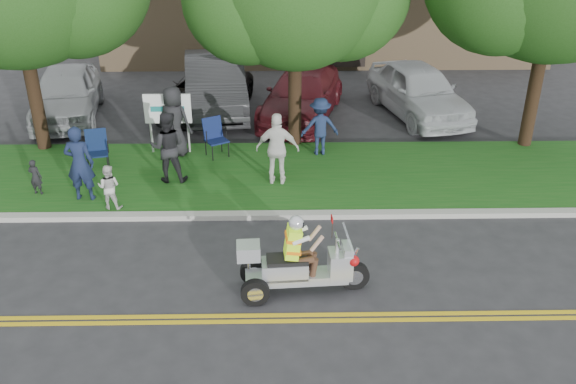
{
  "coord_description": "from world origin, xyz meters",
  "views": [
    {
      "loc": [
        0.02,
        -8.86,
        6.7
      ],
      "look_at": [
        0.22,
        2.0,
        1.17
      ],
      "focal_mm": 38.0,
      "sensor_mm": 36.0,
      "label": 1
    }
  ],
  "objects_px": {
    "spectator_adult_mid": "(168,147)",
    "parked_car_far_left": "(66,93)",
    "trike_scooter": "(298,266)",
    "parked_car_mid": "(203,93)",
    "parked_car_left": "(215,83)",
    "parked_car_right": "(302,95)",
    "spectator_adult_left": "(80,163)",
    "parked_car_far_right": "(418,90)",
    "lawn_chair_a": "(97,147)",
    "spectator_adult_right": "(278,149)",
    "lawn_chair_b": "(215,135)"
  },
  "relations": [
    {
      "from": "lawn_chair_a",
      "to": "spectator_adult_right",
      "type": "height_order",
      "value": "spectator_adult_right"
    },
    {
      "from": "spectator_adult_left",
      "to": "parked_car_mid",
      "type": "relative_size",
      "value": 0.4
    },
    {
      "from": "lawn_chair_b",
      "to": "parked_car_far_right",
      "type": "xyz_separation_m",
      "value": [
        6.17,
        3.35,
        0.14
      ]
    },
    {
      "from": "spectator_adult_left",
      "to": "parked_car_far_left",
      "type": "height_order",
      "value": "spectator_adult_left"
    },
    {
      "from": "lawn_chair_a",
      "to": "spectator_adult_mid",
      "type": "xyz_separation_m",
      "value": [
        1.96,
        -0.79,
        0.32
      ]
    },
    {
      "from": "parked_car_left",
      "to": "parked_car_right",
      "type": "relative_size",
      "value": 1.07
    },
    {
      "from": "parked_car_mid",
      "to": "parked_car_far_right",
      "type": "height_order",
      "value": "parked_car_far_right"
    },
    {
      "from": "parked_car_far_left",
      "to": "parked_car_mid",
      "type": "xyz_separation_m",
      "value": [
        4.23,
        0.45,
        -0.17
      ]
    },
    {
      "from": "parked_car_mid",
      "to": "spectator_adult_left",
      "type": "bearing_deg",
      "value": -91.22
    },
    {
      "from": "parked_car_left",
      "to": "parked_car_right",
      "type": "distance_m",
      "value": 2.91
    },
    {
      "from": "parked_car_right",
      "to": "parked_car_far_right",
      "type": "height_order",
      "value": "parked_car_far_right"
    },
    {
      "from": "lawn_chair_b",
      "to": "spectator_adult_left",
      "type": "height_order",
      "value": "spectator_adult_left"
    },
    {
      "from": "parked_car_left",
      "to": "parked_car_mid",
      "type": "xyz_separation_m",
      "value": [
        -0.38,
        -0.28,
        -0.25
      ]
    },
    {
      "from": "parked_car_left",
      "to": "parked_car_right",
      "type": "bearing_deg",
      "value": -21.99
    },
    {
      "from": "spectator_adult_mid",
      "to": "parked_car_far_right",
      "type": "bearing_deg",
      "value": -146.0
    },
    {
      "from": "parked_car_left",
      "to": "parked_car_mid",
      "type": "relative_size",
      "value": 1.18
    },
    {
      "from": "parked_car_left",
      "to": "parked_car_mid",
      "type": "bearing_deg",
      "value": -151.0
    },
    {
      "from": "parked_car_right",
      "to": "lawn_chair_a",
      "type": "bearing_deg",
      "value": -128.26
    },
    {
      "from": "spectator_adult_right",
      "to": "parked_car_far_right",
      "type": "height_order",
      "value": "spectator_adult_right"
    },
    {
      "from": "lawn_chair_a",
      "to": "spectator_adult_left",
      "type": "xyz_separation_m",
      "value": [
        0.11,
        -1.75,
        0.32
      ]
    },
    {
      "from": "spectator_adult_mid",
      "to": "parked_car_far_left",
      "type": "height_order",
      "value": "spectator_adult_mid"
    },
    {
      "from": "parked_car_left",
      "to": "parked_car_right",
      "type": "xyz_separation_m",
      "value": [
        2.8,
        -0.76,
        -0.16
      ]
    },
    {
      "from": "spectator_adult_right",
      "to": "parked_car_right",
      "type": "bearing_deg",
      "value": -93.78
    },
    {
      "from": "spectator_adult_left",
      "to": "spectator_adult_right",
      "type": "relative_size",
      "value": 1.01
    },
    {
      "from": "trike_scooter",
      "to": "parked_car_left",
      "type": "relative_size",
      "value": 0.45
    },
    {
      "from": "spectator_adult_mid",
      "to": "parked_car_mid",
      "type": "bearing_deg",
      "value": -93.43
    },
    {
      "from": "trike_scooter",
      "to": "parked_car_far_left",
      "type": "relative_size",
      "value": 0.51
    },
    {
      "from": "spectator_adult_left",
      "to": "spectator_adult_mid",
      "type": "bearing_deg",
      "value": -151.13
    },
    {
      "from": "lawn_chair_a",
      "to": "parked_car_left",
      "type": "height_order",
      "value": "parked_car_left"
    },
    {
      "from": "lawn_chair_b",
      "to": "parked_car_mid",
      "type": "relative_size",
      "value": 0.23
    },
    {
      "from": "lawn_chair_a",
      "to": "spectator_adult_right",
      "type": "distance_m",
      "value": 4.73
    },
    {
      "from": "lawn_chair_a",
      "to": "parked_car_far_left",
      "type": "bearing_deg",
      "value": 103.74
    },
    {
      "from": "parked_car_far_left",
      "to": "parked_car_right",
      "type": "relative_size",
      "value": 0.94
    },
    {
      "from": "lawn_chair_b",
      "to": "parked_car_far_left",
      "type": "distance_m",
      "value": 5.94
    },
    {
      "from": "trike_scooter",
      "to": "parked_car_mid",
      "type": "xyz_separation_m",
      "value": [
        -2.74,
        9.87,
        0.08
      ]
    },
    {
      "from": "parked_car_far_left",
      "to": "parked_car_left",
      "type": "xyz_separation_m",
      "value": [
        4.61,
        0.73,
        0.08
      ]
    },
    {
      "from": "parked_car_far_left",
      "to": "parked_car_mid",
      "type": "bearing_deg",
      "value": -3.52
    },
    {
      "from": "parked_car_mid",
      "to": "parked_car_right",
      "type": "distance_m",
      "value": 3.22
    },
    {
      "from": "lawn_chair_a",
      "to": "parked_car_far_right",
      "type": "bearing_deg",
      "value": 12.05
    },
    {
      "from": "trike_scooter",
      "to": "spectator_adult_mid",
      "type": "distance_m",
      "value": 5.46
    },
    {
      "from": "spectator_adult_left",
      "to": "lawn_chair_a",
      "type": "bearing_deg",
      "value": -84.83
    },
    {
      "from": "lawn_chair_a",
      "to": "parked_car_far_left",
      "type": "height_order",
      "value": "parked_car_far_left"
    },
    {
      "from": "spectator_adult_right",
      "to": "parked_car_mid",
      "type": "relative_size",
      "value": 0.39
    },
    {
      "from": "parked_car_right",
      "to": "parked_car_far_right",
      "type": "xyz_separation_m",
      "value": [
        3.7,
        0.07,
        0.1
      ]
    },
    {
      "from": "lawn_chair_b",
      "to": "parked_car_left",
      "type": "distance_m",
      "value": 4.05
    },
    {
      "from": "trike_scooter",
      "to": "spectator_adult_left",
      "type": "height_order",
      "value": "spectator_adult_left"
    },
    {
      "from": "lawn_chair_a",
      "to": "parked_car_far_right",
      "type": "xyz_separation_m",
      "value": [
        9.11,
        4.14,
        0.15
      ]
    },
    {
      "from": "parked_car_far_left",
      "to": "parked_car_left",
      "type": "distance_m",
      "value": 4.67
    },
    {
      "from": "parked_car_mid",
      "to": "spectator_adult_mid",
      "type": "bearing_deg",
      "value": -75.49
    },
    {
      "from": "parked_car_far_right",
      "to": "parked_car_left",
      "type": "bearing_deg",
      "value": 160.49
    }
  ]
}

